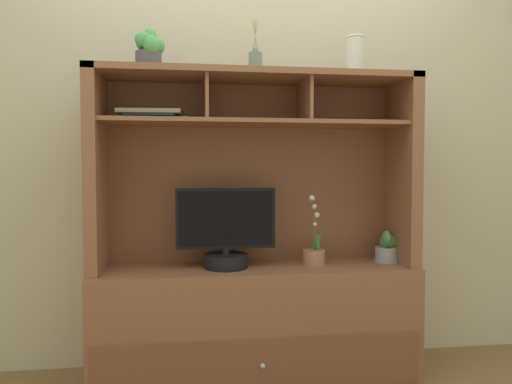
% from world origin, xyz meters
% --- Properties ---
extents(floor_plane, '(6.00, 6.00, 0.02)m').
position_xyz_m(floor_plane, '(0.00, 0.00, -0.01)').
color(floor_plane, brown).
rests_on(floor_plane, ground).
extents(back_wall, '(6.00, 0.02, 2.80)m').
position_xyz_m(back_wall, '(0.00, 0.24, 1.40)').
color(back_wall, beige).
rests_on(back_wall, ground).
extents(media_console, '(1.60, 0.45, 1.53)m').
position_xyz_m(media_console, '(0.00, 0.01, 0.46)').
color(media_console, brown).
rests_on(media_console, ground).
extents(tv_monitor, '(0.49, 0.22, 0.40)m').
position_xyz_m(tv_monitor, '(-0.15, -0.02, 0.73)').
color(tv_monitor, black).
rests_on(tv_monitor, media_console).
extents(potted_orchid, '(0.13, 0.13, 0.36)m').
position_xyz_m(potted_orchid, '(0.30, -0.01, 0.62)').
color(potted_orchid, '#AA7056').
rests_on(potted_orchid, media_console).
extents(potted_fern, '(0.14, 0.14, 0.17)m').
position_xyz_m(potted_fern, '(0.70, 0.02, 0.63)').
color(potted_fern, '#939A9C').
rests_on(potted_fern, media_console).
extents(magazine_stack_left, '(0.36, 0.25, 0.04)m').
position_xyz_m(magazine_stack_left, '(-0.51, 0.01, 1.32)').
color(magazine_stack_left, slate).
rests_on(magazine_stack_left, media_console).
extents(diffuser_bottle, '(0.07, 0.07, 0.27)m').
position_xyz_m(diffuser_bottle, '(0.00, 0.02, 1.59)').
color(diffuser_bottle, slate).
rests_on(diffuser_bottle, media_console).
extents(potted_succulent, '(0.15, 0.15, 0.21)m').
position_xyz_m(potted_succulent, '(-0.52, -0.01, 1.62)').
color(potted_succulent, '#4D4952').
rests_on(potted_succulent, media_console).
extents(ceramic_vase, '(0.09, 0.09, 0.21)m').
position_xyz_m(ceramic_vase, '(0.52, 0.02, 1.64)').
color(ceramic_vase, silver).
rests_on(ceramic_vase, media_console).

